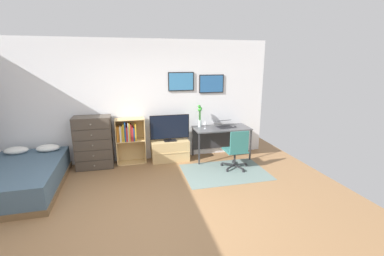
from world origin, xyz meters
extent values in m
plane|color=#936B44|center=(0.00, 0.00, 0.00)|extent=(7.20, 7.20, 0.00)
cube|color=white|center=(0.00, 2.43, 1.35)|extent=(6.12, 0.06, 2.70)
cube|color=black|center=(1.02, 2.38, 1.78)|extent=(0.59, 0.02, 0.42)
cube|color=teal|center=(1.02, 2.37, 1.78)|extent=(0.55, 0.01, 0.38)
cube|color=black|center=(1.74, 2.38, 1.72)|extent=(0.59, 0.02, 0.42)
cube|color=#285B93|center=(1.74, 2.37, 1.72)|extent=(0.55, 0.01, 0.38)
cube|color=slate|center=(1.69, 1.23, 0.00)|extent=(1.70, 1.20, 0.01)
cube|color=brown|center=(-2.08, 1.34, 0.05)|extent=(1.34, 2.05, 0.10)
cube|color=#476075|center=(-2.08, 1.34, 0.28)|extent=(1.29, 2.00, 0.36)
ellipsoid|color=white|center=(-2.38, 2.09, 0.52)|extent=(0.45, 0.29, 0.14)
ellipsoid|color=white|center=(-1.81, 2.11, 0.52)|extent=(0.45, 0.29, 0.14)
cube|color=#4C4238|center=(-0.93, 2.16, 0.56)|extent=(0.76, 0.42, 1.12)
cube|color=#493F35|center=(-0.93, 1.94, 0.12)|extent=(0.72, 0.01, 0.20)
sphere|color=#A59E8C|center=(-0.93, 1.93, 0.12)|extent=(0.03, 0.03, 0.03)
cube|color=#493F35|center=(-0.93, 1.94, 0.34)|extent=(0.72, 0.01, 0.20)
sphere|color=#A59E8C|center=(-0.93, 1.93, 0.34)|extent=(0.03, 0.03, 0.03)
cube|color=#493F35|center=(-0.93, 1.94, 0.56)|extent=(0.72, 0.01, 0.20)
sphere|color=#A59E8C|center=(-0.93, 1.93, 0.56)|extent=(0.03, 0.03, 0.03)
cube|color=#493F35|center=(-0.93, 1.94, 0.78)|extent=(0.72, 0.01, 0.20)
sphere|color=#A59E8C|center=(-0.93, 1.93, 0.78)|extent=(0.03, 0.03, 0.03)
cube|color=#493F35|center=(-0.93, 1.94, 1.00)|extent=(0.72, 0.01, 0.20)
sphere|color=#A59E8C|center=(-0.93, 1.93, 1.00)|extent=(0.03, 0.03, 0.03)
cube|color=tan|center=(-0.47, 2.22, 0.51)|extent=(0.02, 0.30, 1.02)
cube|color=tan|center=(0.14, 2.22, 0.51)|extent=(0.02, 0.30, 1.02)
cube|color=tan|center=(-0.17, 2.22, 0.01)|extent=(0.63, 0.30, 0.02)
cube|color=tan|center=(-0.17, 2.22, 0.53)|extent=(0.59, 0.30, 0.02)
cube|color=tan|center=(-0.17, 2.22, 1.01)|extent=(0.59, 0.30, 0.02)
cube|color=tan|center=(-0.17, 2.37, 0.51)|extent=(0.63, 0.01, 1.02)
cube|color=orange|center=(-0.44, 2.17, 0.70)|extent=(0.03, 0.18, 0.33)
cube|color=orange|center=(-0.41, 2.17, 0.71)|extent=(0.02, 0.17, 0.33)
cube|color=white|center=(-0.37, 2.18, 0.70)|extent=(0.04, 0.20, 0.33)
cube|color=gold|center=(-0.34, 2.17, 0.71)|extent=(0.02, 0.19, 0.33)
cube|color=gold|center=(-0.31, 2.17, 0.73)|extent=(0.03, 0.17, 0.38)
cube|color=#1E519E|center=(-0.27, 2.17, 0.75)|extent=(0.03, 0.19, 0.42)
cube|color=red|center=(-0.24, 2.18, 0.70)|extent=(0.03, 0.20, 0.31)
cube|color=white|center=(-0.21, 2.17, 0.74)|extent=(0.02, 0.17, 0.41)
cube|color=gold|center=(-0.18, 2.17, 0.74)|extent=(0.02, 0.18, 0.40)
cube|color=red|center=(-0.15, 2.20, 0.72)|extent=(0.02, 0.24, 0.36)
cube|color=red|center=(-0.12, 2.19, 0.69)|extent=(0.03, 0.22, 0.31)
cube|color=#1E519E|center=(-0.09, 2.19, 0.68)|extent=(0.02, 0.22, 0.29)
cube|color=gold|center=(-0.06, 2.19, 0.72)|extent=(0.03, 0.21, 0.37)
cube|color=tan|center=(0.70, 2.17, 0.24)|extent=(0.85, 0.40, 0.47)
cube|color=tan|center=(0.70, 1.97, 0.24)|extent=(0.85, 0.01, 0.02)
cube|color=black|center=(0.70, 2.15, 0.48)|extent=(0.28, 0.16, 0.02)
cube|color=black|center=(0.70, 2.15, 0.52)|extent=(0.06, 0.04, 0.05)
cube|color=black|center=(0.70, 2.15, 0.80)|extent=(0.88, 0.02, 0.55)
cube|color=black|center=(0.70, 2.14, 0.80)|extent=(0.85, 0.01, 0.52)
cube|color=#4C4C4F|center=(1.89, 2.05, 0.72)|extent=(1.28, 0.64, 0.03)
cube|color=#2D2D30|center=(1.28, 1.76, 0.35)|extent=(0.03, 0.03, 0.71)
cube|color=#2D2D30|center=(2.50, 1.76, 0.35)|extent=(0.03, 0.03, 0.71)
cube|color=#2D2D30|center=(1.28, 2.34, 0.35)|extent=(0.03, 0.03, 0.71)
cube|color=#2D2D30|center=(2.50, 2.34, 0.35)|extent=(0.03, 0.03, 0.71)
cube|color=#2D2D30|center=(1.89, 2.36, 0.39)|extent=(1.22, 0.02, 0.50)
cylinder|color=#232326|center=(2.25, 1.40, 0.03)|extent=(0.05, 0.05, 0.05)
cube|color=#232326|center=(2.11, 1.40, 0.07)|extent=(0.28, 0.03, 0.02)
cylinder|color=#232326|center=(2.05, 1.67, 0.03)|extent=(0.05, 0.05, 0.05)
cube|color=#232326|center=(2.01, 1.53, 0.07)|extent=(0.11, 0.28, 0.02)
cylinder|color=#232326|center=(1.74, 1.56, 0.03)|extent=(0.05, 0.05, 0.05)
cube|color=#232326|center=(1.85, 1.48, 0.07)|extent=(0.25, 0.19, 0.02)
cylinder|color=#232326|center=(1.74, 1.23, 0.03)|extent=(0.05, 0.05, 0.05)
cube|color=#232326|center=(1.86, 1.32, 0.07)|extent=(0.24, 0.19, 0.02)
cylinder|color=#232326|center=(2.06, 1.13, 0.03)|extent=(0.05, 0.05, 0.05)
cube|color=#232326|center=(2.01, 1.27, 0.07)|extent=(0.12, 0.28, 0.02)
cylinder|color=#232326|center=(1.97, 1.40, 0.23)|extent=(0.04, 0.04, 0.30)
cube|color=#2D6B66|center=(1.97, 1.40, 0.40)|extent=(0.44, 0.44, 0.03)
cube|color=#2D6B66|center=(1.97, 1.20, 0.64)|extent=(0.40, 0.04, 0.45)
cube|color=#333338|center=(1.97, 2.04, 0.75)|extent=(0.39, 0.29, 0.01)
cube|color=black|center=(1.97, 2.03, 0.75)|extent=(0.37, 0.26, 0.00)
cube|color=#333338|center=(1.95, 2.19, 0.87)|extent=(0.39, 0.27, 0.07)
cube|color=#234C5B|center=(1.95, 2.19, 0.87)|extent=(0.37, 0.25, 0.06)
ellipsoid|color=#262628|center=(2.21, 2.00, 0.76)|extent=(0.06, 0.10, 0.03)
cylinder|color=silver|center=(1.42, 2.24, 0.82)|extent=(0.09, 0.09, 0.16)
cylinder|color=#3D8438|center=(1.44, 2.24, 0.98)|extent=(0.01, 0.01, 0.38)
sphere|color=#308B2C|center=(1.44, 2.24, 1.17)|extent=(0.07, 0.07, 0.07)
cylinder|color=#3D8438|center=(1.42, 2.24, 0.97)|extent=(0.01, 0.01, 0.36)
sphere|color=#308B2C|center=(1.42, 2.24, 1.14)|extent=(0.07, 0.07, 0.07)
cylinder|color=#3D8438|center=(1.41, 2.25, 1.00)|extent=(0.01, 0.01, 0.43)
sphere|color=#308B2C|center=(1.41, 2.25, 1.22)|extent=(0.07, 0.07, 0.07)
cylinder|color=#3D8438|center=(1.40, 2.23, 0.96)|extent=(0.01, 0.01, 0.35)
sphere|color=#308B2C|center=(1.40, 2.23, 1.14)|extent=(0.07, 0.07, 0.07)
cylinder|color=#3D8438|center=(1.43, 2.22, 0.97)|extent=(0.01, 0.01, 0.36)
sphere|color=#308B2C|center=(1.43, 2.22, 1.15)|extent=(0.07, 0.07, 0.07)
cylinder|color=silver|center=(1.49, 2.03, 0.74)|extent=(0.06, 0.06, 0.01)
cylinder|color=silver|center=(1.49, 2.03, 0.80)|extent=(0.01, 0.01, 0.10)
cone|color=silver|center=(1.49, 2.03, 0.88)|extent=(0.07, 0.07, 0.07)
camera|label=1|loc=(-0.17, -3.49, 2.22)|focal=24.52mm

